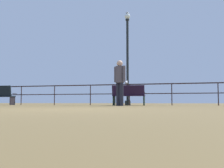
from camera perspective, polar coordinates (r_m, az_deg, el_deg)
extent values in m
plane|color=brown|center=(5.29, -11.26, -5.60)|extent=(60.00, 60.00, 0.00)
cube|color=black|center=(12.07, 3.91, -0.10)|extent=(23.48, 0.05, 0.05)
cube|color=black|center=(12.04, 3.92, -2.20)|extent=(23.48, 0.04, 0.04)
cylinder|color=black|center=(14.39, -19.69, -2.47)|extent=(0.04, 0.04, 0.99)
cylinder|color=black|center=(13.37, -12.78, -2.51)|extent=(0.04, 0.04, 0.99)
cylinder|color=black|center=(12.57, -4.87, -2.50)|extent=(0.04, 0.04, 0.99)
cylinder|color=black|center=(12.04, 3.92, -2.43)|extent=(0.04, 0.04, 0.99)
cylinder|color=black|center=(11.82, 13.27, -2.30)|extent=(0.04, 0.04, 0.99)
cylinder|color=black|center=(11.91, 22.72, -2.11)|extent=(0.04, 0.04, 0.99)
cube|color=black|center=(14.34, -23.64, -2.58)|extent=(1.43, 0.56, 0.05)
cube|color=black|center=(13.96, -21.44, -3.51)|extent=(0.07, 0.43, 0.44)
cube|color=black|center=(14.12, -20.98, -2.06)|extent=(0.06, 0.33, 0.04)
cube|color=black|center=(11.40, 3.80, -2.58)|extent=(1.46, 0.60, 0.05)
cube|color=black|center=(11.17, 3.63, -1.42)|extent=(1.44, 0.21, 0.44)
cube|color=black|center=(11.32, 7.20, -3.68)|extent=(0.07, 0.46, 0.44)
cube|color=black|center=(11.54, 7.27, -1.88)|extent=(0.06, 0.36, 0.04)
cube|color=black|center=(11.51, 0.47, -3.71)|extent=(0.07, 0.46, 0.44)
cube|color=black|center=(11.72, 0.66, -1.95)|extent=(0.06, 0.36, 0.04)
cylinder|color=black|center=(12.33, 3.54, -4.25)|extent=(0.28, 0.28, 0.22)
cylinder|color=black|center=(12.50, 3.50, 5.39)|extent=(0.12, 0.12, 3.97)
cylinder|color=black|center=(12.99, 3.46, 14.19)|extent=(0.19, 0.19, 0.06)
sphere|color=white|center=(13.04, 3.46, 14.91)|extent=(0.28, 0.28, 0.28)
cone|color=black|center=(13.11, 3.45, 15.70)|extent=(0.14, 0.14, 0.10)
cylinder|color=black|center=(10.14, 1.40, -2.33)|extent=(0.17, 0.17, 0.92)
cylinder|color=black|center=(10.03, 2.12, -2.31)|extent=(0.17, 0.17, 0.92)
cylinder|color=#4C444C|center=(10.14, 1.75, 2.14)|extent=(0.35, 0.35, 0.66)
cylinder|color=#4C444C|center=(10.30, 0.80, 2.14)|extent=(0.12, 0.12, 0.62)
cylinder|color=#4C444C|center=(9.98, 2.72, 2.35)|extent=(0.12, 0.12, 0.62)
sphere|color=#D5A687|center=(10.20, 1.74, 4.65)|extent=(0.24, 0.24, 0.24)
ellipsoid|color=silver|center=(12.10, 3.19, 0.30)|extent=(0.14, 0.22, 0.12)
ellipsoid|color=gray|center=(12.11, 3.19, 0.38)|extent=(0.10, 0.20, 0.04)
sphere|color=silver|center=(12.21, 3.28, 0.52)|extent=(0.10, 0.10, 0.10)
cone|color=gold|center=(12.27, 3.34, 0.49)|extent=(0.04, 0.05, 0.04)
cube|color=gray|center=(11.99, 3.07, 0.37)|extent=(0.06, 0.08, 0.02)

